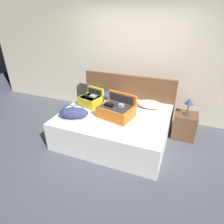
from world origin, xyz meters
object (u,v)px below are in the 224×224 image
(pillow_near_headboard, at_px, (110,95))
(bed, at_px, (114,126))
(hard_case_medium, at_px, (91,100))
(duffel_bag, at_px, (74,113))
(nightstand, at_px, (184,126))
(table_lamp, at_px, (189,103))
(pillow_center_head, at_px, (150,104))
(hard_case_large, at_px, (117,110))

(pillow_near_headboard, bearing_deg, bed, -61.50)
(bed, relative_size, pillow_near_headboard, 4.49)
(hard_case_medium, xyz_separation_m, duffel_bag, (-0.03, -0.63, -0.01))
(nightstand, relative_size, table_lamp, 1.55)
(pillow_center_head, bearing_deg, bed, -139.74)
(pillow_near_headboard, distance_m, pillow_center_head, 0.94)
(hard_case_large, xyz_separation_m, hard_case_medium, (-0.67, 0.29, -0.01))
(table_lamp, bearing_deg, hard_case_large, -151.61)
(duffel_bag, bearing_deg, table_lamp, 27.77)
(hard_case_medium, distance_m, table_lamp, 1.93)
(bed, relative_size, hard_case_medium, 4.25)
(hard_case_medium, distance_m, nightstand, 1.97)
(hard_case_large, height_order, nightstand, hard_case_large)
(pillow_near_headboard, relative_size, nightstand, 0.87)
(duffel_bag, distance_m, pillow_near_headboard, 1.11)
(duffel_bag, distance_m, table_lamp, 2.17)
(pillow_near_headboard, distance_m, nightstand, 1.69)
(hard_case_medium, xyz_separation_m, nightstand, (1.89, 0.37, -0.42))
(hard_case_medium, relative_size, pillow_near_headboard, 1.05)
(bed, relative_size, pillow_center_head, 4.01)
(hard_case_medium, relative_size, pillow_center_head, 0.94)
(nightstand, bearing_deg, pillow_near_headboard, 177.50)
(hard_case_medium, height_order, duffel_bag, hard_case_medium)
(hard_case_large, xyz_separation_m, table_lamp, (1.22, 0.66, 0.08))
(hard_case_medium, height_order, pillow_near_headboard, hard_case_medium)
(nightstand, bearing_deg, bed, -156.12)
(pillow_near_headboard, xyz_separation_m, pillow_center_head, (0.93, -0.16, 0.00))
(hard_case_large, height_order, pillow_center_head, hard_case_large)
(nightstand, xyz_separation_m, table_lamp, (0.00, -0.00, 0.51))
(duffel_bag, bearing_deg, hard_case_medium, 87.49)
(hard_case_large, relative_size, duffel_bag, 1.18)
(hard_case_medium, relative_size, table_lamp, 1.42)
(hard_case_medium, distance_m, pillow_near_headboard, 0.51)
(bed, distance_m, pillow_center_head, 0.84)
(bed, height_order, pillow_near_headboard, pillow_near_headboard)
(nightstand, bearing_deg, pillow_center_head, -173.33)
(table_lamp, bearing_deg, bed, -156.12)
(nightstand, distance_m, table_lamp, 0.51)
(hard_case_medium, distance_m, pillow_center_head, 1.21)
(duffel_bag, height_order, nightstand, duffel_bag)
(duffel_bag, distance_m, nightstand, 2.20)
(hard_case_large, bearing_deg, table_lamp, 40.92)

